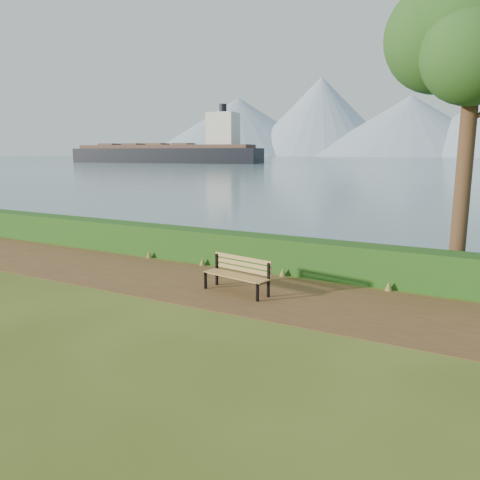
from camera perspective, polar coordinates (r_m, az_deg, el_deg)
The scene contains 6 objects.
ground at distance 12.27m, azimuth -5.56°, elevation -5.68°, with size 140.00×140.00×0.00m, color #414F16.
path at distance 12.50m, azimuth -4.78°, elevation -5.33°, with size 40.00×3.40×0.01m, color #56361D.
hedge at distance 14.30m, azimuth 0.28°, elevation -1.21°, with size 32.00×0.85×1.00m, color #134112.
bench at distance 11.61m, azimuth -0.21°, elevation -3.95°, with size 1.84×0.82×0.89m.
tree at distance 14.18m, azimuth 26.86°, elevation 22.44°, with size 4.61×3.89×8.88m.
cargo_ship at distance 152.68m, azimuth -8.46°, elevation 10.35°, with size 64.65×18.90×19.39m.
Camera 1 is at (6.68, -9.70, 3.44)m, focal length 35.00 mm.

